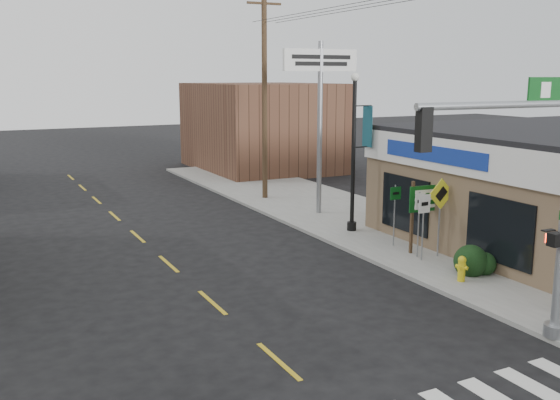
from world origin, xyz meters
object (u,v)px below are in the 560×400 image
traffic_signal_pole (546,189)px  dance_center_sign (320,86)px  guide_sign (427,205)px  fire_hydrant (462,267)px  lamp_post (355,141)px  utility_pole_far (265,94)px

traffic_signal_pole → dance_center_sign: bearing=81.8°
guide_sign → dance_center_sign: size_ratio=0.34×
fire_hydrant → traffic_signal_pole: bearing=-111.3°
guide_sign → fire_hydrant: bearing=-107.1°
guide_sign → lamp_post: bearing=101.8°
lamp_post → utility_pole_far: (-0.17, 7.60, 1.58)m
guide_sign → fire_hydrant: guide_sign is taller
lamp_post → dance_center_sign: size_ratio=0.82×
lamp_post → dance_center_sign: 3.96m
lamp_post → utility_pole_far: bearing=68.9°
dance_center_sign → guide_sign: bearing=-87.7°
dance_center_sign → utility_pole_far: bearing=99.9°
traffic_signal_pole → utility_pole_far: bearing=86.1°
guide_sign → fire_hydrant: (-1.13, -3.00, -1.21)m
traffic_signal_pole → dance_center_sign: size_ratio=0.80×
dance_center_sign → lamp_post: bearing=-95.9°
guide_sign → dance_center_sign: dance_center_sign is taller
dance_center_sign → traffic_signal_pole: bearing=-99.0°
fire_hydrant → guide_sign: bearing=69.3°
traffic_signal_pole → fire_hydrant: 5.32m
fire_hydrant → dance_center_sign: 11.31m
dance_center_sign → utility_pole_far: (-0.62, 4.21, -0.41)m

